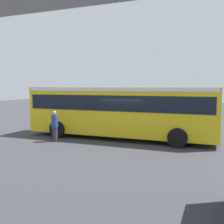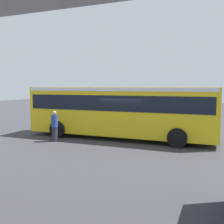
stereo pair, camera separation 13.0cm
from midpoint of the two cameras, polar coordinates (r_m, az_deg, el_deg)
ground at (r=16.09m, az=3.01°, el=-5.92°), size 80.00×80.00×0.00m
city_bus at (r=16.20m, az=1.45°, el=0.90°), size 11.54×2.85×3.15m
pedestrian at (r=15.68m, az=-12.49°, el=-3.05°), size 0.38×0.38×1.79m
traffic_sign at (r=18.45m, az=15.04°, el=1.30°), size 0.08×0.60×2.80m
lane_dash_left at (r=18.07m, az=18.12°, el=-4.91°), size 2.00×0.20×0.01m
lane_dash_centre at (r=18.73m, az=5.79°, el=-4.29°), size 2.00×0.20×0.01m
lane_dash_right at (r=20.18m, az=-5.22°, el=-3.57°), size 2.00×0.20×0.01m
lane_dash_rightmost at (r=22.26m, az=-14.45°, el=-2.87°), size 2.00×0.20×0.01m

